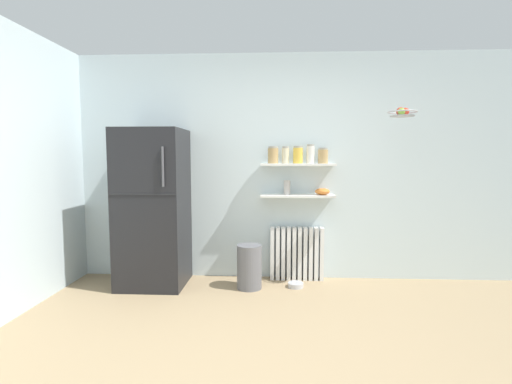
{
  "coord_description": "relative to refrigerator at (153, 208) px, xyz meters",
  "views": [
    {
      "loc": [
        0.1,
        -2.43,
        1.42
      ],
      "look_at": [
        -0.11,
        1.6,
        1.05
      ],
      "focal_mm": 26.71,
      "sensor_mm": 36.0,
      "label": 1
    }
  ],
  "objects": [
    {
      "name": "pet_food_bowl",
      "position": [
        1.57,
        -0.02,
        -0.84
      ],
      "size": [
        0.17,
        0.17,
        0.05
      ],
      "primitive_type": "cylinder",
      "color": "#B7B7BC",
      "rests_on": "ground_plane"
    },
    {
      "name": "radiator",
      "position": [
        1.6,
        0.25,
        -0.56
      ],
      "size": [
        0.61,
        0.12,
        0.61
      ],
      "color": "white",
      "rests_on": "ground_plane"
    },
    {
      "name": "storage_jar_0",
      "position": [
        1.32,
        0.22,
        0.58
      ],
      "size": [
        0.12,
        0.12,
        0.19
      ],
      "color": "tan",
      "rests_on": "wall_shelf_upper"
    },
    {
      "name": "ground_plane",
      "position": [
        1.25,
        -1.17,
        -0.86
      ],
      "size": [
        7.04,
        7.04,
        0.0
      ],
      "primitive_type": "plane",
      "color": "#9E8460"
    },
    {
      "name": "storage_jar_1",
      "position": [
        1.46,
        0.22,
        0.58
      ],
      "size": [
        0.08,
        0.08,
        0.19
      ],
      "color": "beige",
      "rests_on": "wall_shelf_upper"
    },
    {
      "name": "wall_shelf_upper",
      "position": [
        1.6,
        0.22,
        0.47
      ],
      "size": [
        0.84,
        0.22,
        0.02
      ],
      "primitive_type": "cube",
      "color": "white"
    },
    {
      "name": "storage_jar_4",
      "position": [
        1.88,
        0.22,
        0.57
      ],
      "size": [
        0.11,
        0.11,
        0.17
      ],
      "color": "tan",
      "rests_on": "wall_shelf_upper"
    },
    {
      "name": "storage_jar_3",
      "position": [
        1.74,
        0.22,
        0.59
      ],
      "size": [
        0.09,
        0.09,
        0.21
      ],
      "color": "silver",
      "rests_on": "wall_shelf_upper"
    },
    {
      "name": "wall_shelf_lower",
      "position": [
        1.6,
        0.22,
        0.12
      ],
      "size": [
        0.84,
        0.22,
        0.02
      ],
      "primitive_type": "cube",
      "color": "white"
    },
    {
      "name": "back_wall",
      "position": [
        1.25,
        0.38,
        0.44
      ],
      "size": [
        7.04,
        0.1,
        2.6
      ],
      "primitive_type": "cube",
      "color": "silver",
      "rests_on": "ground_plane"
    },
    {
      "name": "vase",
      "position": [
        1.48,
        0.22,
        0.21
      ],
      "size": [
        0.08,
        0.08,
        0.16
      ],
      "primitive_type": "cylinder",
      "color": "#B2ADA8",
      "rests_on": "wall_shelf_lower"
    },
    {
      "name": "trash_bin",
      "position": [
        1.07,
        -0.08,
        -0.62
      ],
      "size": [
        0.27,
        0.27,
        0.48
      ],
      "primitive_type": "cylinder",
      "color": "slate",
      "rests_on": "ground_plane"
    },
    {
      "name": "storage_jar_2",
      "position": [
        1.6,
        0.22,
        0.58
      ],
      "size": [
        0.11,
        0.11,
        0.2
      ],
      "color": "yellow",
      "rests_on": "wall_shelf_upper"
    },
    {
      "name": "hanging_fruit_basket",
      "position": [
        2.62,
        -0.15,
        1.01
      ],
      "size": [
        0.29,
        0.29,
        0.09
      ],
      "color": "#B2B2B7"
    },
    {
      "name": "shelf_bowl",
      "position": [
        1.88,
        0.22,
        0.17
      ],
      "size": [
        0.17,
        0.17,
        0.08
      ],
      "primitive_type": "ellipsoid",
      "color": "orange",
      "rests_on": "wall_shelf_lower"
    },
    {
      "name": "refrigerator",
      "position": [
        0.0,
        0.0,
        0.0
      ],
      "size": [
        0.71,
        0.7,
        1.72
      ],
      "color": "black",
      "rests_on": "ground_plane"
    }
  ]
}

